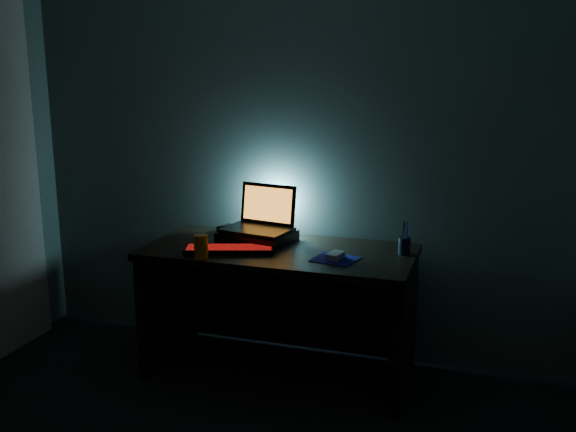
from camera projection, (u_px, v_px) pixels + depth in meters
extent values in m
cube|color=#444E48|center=(299.00, 151.00, 3.82)|extent=(3.50, 0.00, 2.50)
cube|color=black|center=(279.00, 252.00, 3.58)|extent=(1.50, 0.70, 0.04)
cube|color=black|center=(168.00, 302.00, 3.88)|extent=(0.06, 0.64, 0.71)
cube|color=black|center=(404.00, 330.00, 3.45)|extent=(0.06, 0.64, 0.71)
cube|color=black|center=(296.00, 296.00, 3.97)|extent=(1.38, 0.02, 0.65)
cube|color=black|center=(257.00, 236.00, 3.72)|extent=(0.45, 0.37, 0.06)
cube|color=black|center=(257.00, 230.00, 3.72)|extent=(0.42, 0.32, 0.02)
cube|color=black|center=(268.00, 204.00, 3.80)|extent=(0.36, 0.11, 0.24)
cube|color=orange|center=(267.00, 204.00, 3.79)|extent=(0.32, 0.09, 0.20)
cube|color=black|center=(229.00, 249.00, 3.51)|extent=(0.51, 0.30, 0.03)
cube|color=red|center=(229.00, 247.00, 3.51)|extent=(0.48, 0.27, 0.00)
cube|color=#0E0D60|center=(335.00, 259.00, 3.37)|extent=(0.25, 0.24, 0.00)
cube|color=gray|center=(335.00, 256.00, 3.37)|extent=(0.09, 0.12, 0.03)
cylinder|color=black|center=(404.00, 246.00, 3.46)|extent=(0.08, 0.08, 0.09)
cylinder|color=orange|center=(201.00, 247.00, 3.38)|extent=(0.08, 0.08, 0.13)
cube|color=black|center=(232.00, 230.00, 3.88)|extent=(0.17, 0.15, 0.05)
sphere|color=#FF0C07|center=(226.00, 232.00, 3.83)|extent=(0.01, 0.01, 0.01)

